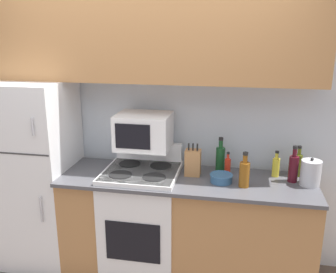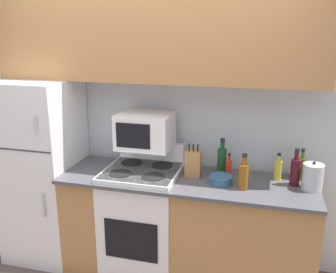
{
  "view_description": "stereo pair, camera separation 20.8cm",
  "coord_description": "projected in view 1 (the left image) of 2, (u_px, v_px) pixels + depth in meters",
  "views": [
    {
      "loc": [
        0.71,
        -2.54,
        2.09
      ],
      "look_at": [
        0.17,
        0.27,
        1.26
      ],
      "focal_mm": 40.0,
      "sensor_mm": 36.0,
      "label": 1
    },
    {
      "loc": [
        0.91,
        -2.49,
        2.09
      ],
      "look_at": [
        0.17,
        0.27,
        1.26
      ],
      "focal_mm": 40.0,
      "sensor_mm": 36.0,
      "label": 2
    }
  ],
  "objects": [
    {
      "name": "wall_back",
      "position": [
        158.0,
        122.0,
        3.39
      ],
      "size": [
        8.0,
        0.05,
        2.55
      ],
      "color": "silver",
      "rests_on": "ground_plane"
    },
    {
      "name": "lower_cabinets",
      "position": [
        186.0,
        227.0,
        3.2
      ],
      "size": [
        2.07,
        0.64,
        0.91
      ],
      "color": "#B27A47",
      "rests_on": "ground_plane"
    },
    {
      "name": "refrigerator",
      "position": [
        38.0,
        174.0,
        3.36
      ],
      "size": [
        0.64,
        0.66,
        1.67
      ],
      "color": "white",
      "rests_on": "ground_plane"
    },
    {
      "name": "upper_cabinets",
      "position": [
        152.0,
        38.0,
        2.99
      ],
      "size": [
        2.71,
        0.35,
        0.7
      ],
      "color": "#B27A47",
      "rests_on": "refrigerator"
    },
    {
      "name": "stove",
      "position": [
        142.0,
        220.0,
        3.25
      ],
      "size": [
        0.62,
        0.62,
        1.11
      ],
      "color": "white",
      "rests_on": "ground_plane"
    },
    {
      "name": "microwave",
      "position": [
        144.0,
        131.0,
        3.14
      ],
      "size": [
        0.45,
        0.37,
        0.29
      ],
      "color": "white",
      "rests_on": "stove"
    },
    {
      "name": "knife_block",
      "position": [
        193.0,
        162.0,
        3.09
      ],
      "size": [
        0.13,
        0.1,
        0.28
      ],
      "color": "#B27A47",
      "rests_on": "lower_cabinets"
    },
    {
      "name": "bowl",
      "position": [
        221.0,
        178.0,
        2.97
      ],
      "size": [
        0.19,
        0.19,
        0.07
      ],
      "color": "#335B84",
      "rests_on": "lower_cabinets"
    },
    {
      "name": "bottle_cooking_spray",
      "position": [
        276.0,
        166.0,
        3.08
      ],
      "size": [
        0.06,
        0.06,
        0.22
      ],
      "color": "gold",
      "rests_on": "lower_cabinets"
    },
    {
      "name": "bottle_wine_green",
      "position": [
        220.0,
        158.0,
        3.18
      ],
      "size": [
        0.08,
        0.08,
        0.3
      ],
      "color": "#194C23",
      "rests_on": "lower_cabinets"
    },
    {
      "name": "bottle_whiskey",
      "position": [
        244.0,
        173.0,
        2.87
      ],
      "size": [
        0.08,
        0.08,
        0.28
      ],
      "color": "brown",
      "rests_on": "lower_cabinets"
    },
    {
      "name": "bottle_olive_oil",
      "position": [
        298.0,
        164.0,
        3.08
      ],
      "size": [
        0.06,
        0.06,
        0.26
      ],
      "color": "#5B6619",
      "rests_on": "lower_cabinets"
    },
    {
      "name": "bottle_wine_red",
      "position": [
        293.0,
        168.0,
        2.96
      ],
      "size": [
        0.08,
        0.08,
        0.3
      ],
      "color": "#470F19",
      "rests_on": "lower_cabinets"
    },
    {
      "name": "bottle_hot_sauce",
      "position": [
        228.0,
        166.0,
        3.11
      ],
      "size": [
        0.05,
        0.05,
        0.2
      ],
      "color": "red",
      "rests_on": "lower_cabinets"
    },
    {
      "name": "kettle",
      "position": [
        311.0,
        173.0,
        2.9
      ],
      "size": [
        0.15,
        0.15,
        0.23
      ],
      "color": "#B7B7BC",
      "rests_on": "lower_cabinets"
    }
  ]
}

